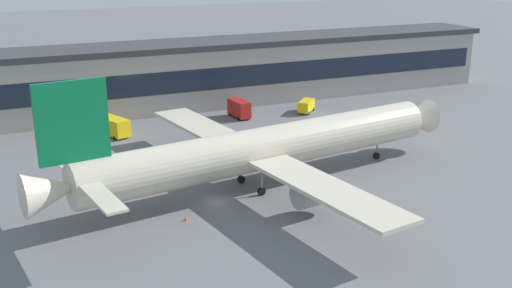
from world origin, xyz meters
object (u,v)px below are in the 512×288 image
object	(u,v)px
stair_truck	(239,108)
crew_van	(306,105)
fuel_truck	(111,125)
traffic_cone_0	(186,218)
airliner	(262,149)

from	to	relation	value
stair_truck	crew_van	bearing A→B (deg)	-6.64
crew_van	stair_truck	bearing A→B (deg)	173.36
stair_truck	fuel_truck	bearing A→B (deg)	-176.81
traffic_cone_0	airliner	bearing A→B (deg)	26.00
stair_truck	fuel_truck	distance (m)	26.01
airliner	fuel_truck	size ratio (longest dim) A/B	7.41
stair_truck	crew_van	world-z (taller)	stair_truck
stair_truck	airliner	bearing A→B (deg)	-107.85
crew_van	traffic_cone_0	size ratio (longest dim) A/B	9.12
fuel_truck	crew_van	world-z (taller)	fuel_truck
traffic_cone_0	stair_truck	bearing A→B (deg)	59.43
fuel_truck	traffic_cone_0	world-z (taller)	fuel_truck
airliner	fuel_truck	world-z (taller)	airliner
crew_van	traffic_cone_0	world-z (taller)	crew_van
airliner	crew_van	bearing A→B (deg)	52.76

